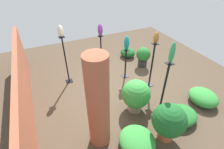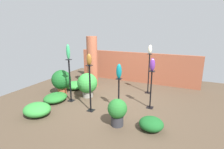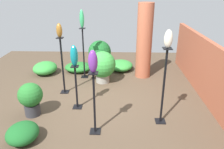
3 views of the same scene
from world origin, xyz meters
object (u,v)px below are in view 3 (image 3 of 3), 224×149
at_px(pedestal_bronze, 63,68).
at_px(pedestal_teal, 76,89).
at_px(potted_plant_walkway_edge, 103,65).
at_px(brick_pillar, 144,41).
at_px(pedestal_ivory, 163,90).
at_px(art_vase_jade, 82,19).
at_px(potted_plant_back_center, 100,53).
at_px(art_vase_teal, 74,56).
at_px(pedestal_jade, 84,55).
at_px(art_vase_ivory, 168,39).
at_px(pedestal_violet, 94,106).
at_px(art_vase_bronze, 59,30).
at_px(potted_plant_front_left, 31,97).
at_px(art_vase_violet, 93,61).

bearing_deg(pedestal_bronze, pedestal_teal, 32.34).
relative_size(pedestal_teal, potted_plant_walkway_edge, 1.11).
distance_m(brick_pillar, pedestal_ivory, 2.43).
xyz_separation_m(pedestal_bronze, art_vase_jade, (-1.02, 0.36, 1.05)).
bearing_deg(potted_plant_back_center, art_vase_teal, -6.86).
bearing_deg(potted_plant_walkway_edge, pedestal_jade, -119.61).
bearing_deg(art_vase_jade, art_vase_ivory, 39.86).
bearing_deg(pedestal_violet, potted_plant_walkway_edge, -179.28).
height_order(pedestal_violet, art_vase_jade, art_vase_jade).
height_order(pedestal_teal, pedestal_violet, pedestal_violet).
distance_m(pedestal_ivory, art_vase_bronze, 2.71).
xyz_separation_m(pedestal_violet, art_vase_teal, (-0.87, -0.50, 0.67)).
distance_m(pedestal_teal, pedestal_violet, 1.01).
bearing_deg(potted_plant_front_left, pedestal_jade, 159.14).
height_order(art_vase_jade, potted_plant_back_center, art_vase_jade).
bearing_deg(art_vase_violet, art_vase_bronze, -149.16).
bearing_deg(pedestal_bronze, art_vase_bronze, -90.00).
bearing_deg(pedestal_teal, art_vase_bronze, -147.66).
bearing_deg(potted_plant_walkway_edge, brick_pillar, 111.93).
bearing_deg(brick_pillar, potted_plant_front_left, -48.63).
distance_m(pedestal_teal, pedestal_jade, 1.77).
bearing_deg(art_vase_bronze, pedestal_ivory, 61.19).
bearing_deg(pedestal_teal, art_vase_ivory, 74.30).
bearing_deg(pedestal_ivory, potted_plant_walkway_edge, -145.77).
bearing_deg(art_vase_jade, art_vase_teal, 3.30).
xyz_separation_m(potted_plant_front_left, potted_plant_walkway_edge, (-1.76, 1.36, 0.08)).
xyz_separation_m(pedestal_teal, art_vase_ivory, (0.50, 1.78, 1.25)).
distance_m(pedestal_jade, art_vase_bronze, 1.42).
distance_m(pedestal_ivory, art_vase_ivory, 0.99).
distance_m(pedestal_violet, pedestal_jade, 2.70).
bearing_deg(art_vase_ivory, potted_plant_front_left, -93.62).
xyz_separation_m(art_vase_bronze, potted_plant_back_center, (-1.74, 0.76, -1.05)).
height_order(pedestal_violet, art_vase_teal, art_vase_teal).
distance_m(pedestal_jade, pedestal_bronze, 1.08).
bearing_deg(pedestal_jade, art_vase_teal, 3.30).
relative_size(pedestal_teal, pedestal_bronze, 0.70).
relative_size(art_vase_teal, potted_plant_back_center, 0.48).
bearing_deg(art_vase_bronze, potted_plant_walkway_edge, 126.70).
xyz_separation_m(art_vase_violet, art_vase_bronze, (-1.61, -0.96, 0.19)).
xyz_separation_m(brick_pillar, pedestal_bronze, (1.17, -2.10, -0.41)).
xyz_separation_m(brick_pillar, art_vase_teal, (1.90, -1.64, 0.15)).
distance_m(pedestal_violet, art_vase_violet, 0.85).
bearing_deg(potted_plant_front_left, pedestal_teal, 110.30).
distance_m(art_vase_violet, potted_plant_walkway_edge, 2.47).
distance_m(pedestal_violet, potted_plant_back_center, 3.35).
bearing_deg(art_vase_violet, art_vase_teal, -150.45).
height_order(pedestal_ivory, art_vase_jade, art_vase_jade).
bearing_deg(potted_plant_front_left, art_vase_violet, 68.63).
distance_m(art_vase_violet, art_vase_bronze, 1.88).
xyz_separation_m(brick_pillar, pedestal_ivory, (2.40, 0.14, -0.36)).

